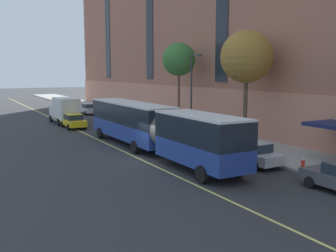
% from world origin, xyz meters
% --- Properties ---
extents(ground_plane, '(260.00, 260.00, 0.00)m').
position_xyz_m(ground_plane, '(0.00, 0.00, 0.00)').
color(ground_plane, '#303033').
extents(sidewalk, '(5.92, 160.00, 0.15)m').
position_xyz_m(sidewalk, '(9.28, 3.00, 0.07)').
color(sidewalk, '#9E9B93').
rests_on(sidewalk, ground).
extents(city_bus, '(2.94, 20.40, 3.59)m').
position_xyz_m(city_bus, '(1.06, 1.67, 2.08)').
color(city_bus, navy).
rests_on(city_bus, ground).
extents(parked_car_silver_0, '(2.07, 4.62, 1.56)m').
position_xyz_m(parked_car_silver_0, '(5.15, -4.85, 0.78)').
color(parked_car_silver_0, '#B7B7BC').
rests_on(parked_car_silver_0, ground).
extents(parked_car_red_2, '(2.10, 4.79, 1.56)m').
position_xyz_m(parked_car_red_2, '(5.06, 21.73, 0.78)').
color(parked_car_red_2, '#B21E19').
rests_on(parked_car_red_2, ground).
extents(parked_car_silver_4, '(2.00, 4.48, 1.56)m').
position_xyz_m(parked_car_silver_4, '(5.04, 13.65, 0.78)').
color(parked_car_silver_4, '#B7B7BC').
rests_on(parked_car_silver_4, ground).
extents(parked_car_white_5, '(2.12, 4.44, 1.56)m').
position_xyz_m(parked_car_white_5, '(5.23, 3.28, 0.78)').
color(parked_car_white_5, silver).
rests_on(parked_car_white_5, ground).
extents(parked_car_silver_6, '(2.04, 4.26, 1.56)m').
position_xyz_m(parked_car_silver_6, '(5.17, 30.73, 0.78)').
color(parked_car_silver_6, '#B7B7BC').
rests_on(parked_car_silver_6, ground).
extents(box_truck, '(2.39, 6.40, 3.10)m').
position_xyz_m(box_truck, '(-0.55, 21.62, 1.74)').
color(box_truck, silver).
rests_on(box_truck, ground).
extents(taxi_cab, '(2.00, 4.50, 1.56)m').
position_xyz_m(taxi_cab, '(-0.61, 17.80, 0.78)').
color(taxi_cab, yellow).
rests_on(taxi_cab, ground).
extents(street_tree_mid_block, '(4.37, 4.37, 9.42)m').
position_xyz_m(street_tree_mid_block, '(9.53, 1.15, 7.34)').
color(street_tree_mid_block, brown).
rests_on(street_tree_mid_block, sidewalk).
extents(street_tree_far_uptown, '(3.56, 3.56, 9.10)m').
position_xyz_m(street_tree_far_uptown, '(9.53, 12.24, 7.43)').
color(street_tree_far_uptown, brown).
rests_on(street_tree_far_uptown, sidewalk).
extents(street_lamp, '(0.36, 1.48, 7.54)m').
position_xyz_m(street_lamp, '(6.92, 5.31, 4.71)').
color(street_lamp, '#2D2D30').
rests_on(street_lamp, sidewalk).
extents(fire_hydrant, '(0.42, 0.24, 0.72)m').
position_xyz_m(fire_hydrant, '(6.82, -7.72, 0.49)').
color(fire_hydrant, red).
rests_on(fire_hydrant, sidewalk).
extents(lane_centerline, '(0.16, 140.00, 0.01)m').
position_xyz_m(lane_centerline, '(-0.64, 3.00, 0.00)').
color(lane_centerline, '#E0D66B').
rests_on(lane_centerline, ground).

